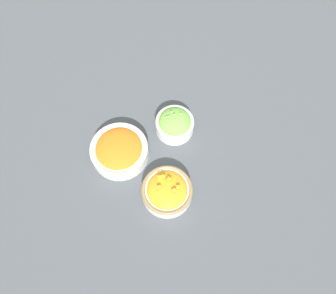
{
  "coord_description": "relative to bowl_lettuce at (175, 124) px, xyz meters",
  "views": [
    {
      "loc": [
        0.33,
        0.32,
        1.03
      ],
      "look_at": [
        0.0,
        0.0,
        0.03
      ],
      "focal_mm": 35.0,
      "sensor_mm": 36.0,
      "label": 1
    }
  ],
  "objects": [
    {
      "name": "bowl_carrots",
      "position": [
        0.2,
        -0.07,
        -0.0
      ],
      "size": [
        0.19,
        0.19,
        0.07
      ],
      "color": "silver",
      "rests_on": "ground_plane"
    },
    {
      "name": "ground_plane",
      "position": [
        0.08,
        0.04,
        -0.04
      ],
      "size": [
        3.0,
        3.0,
        0.0
      ],
      "primitive_type": "plane",
      "color": "#4C5156"
    },
    {
      "name": "bowl_lettuce",
      "position": [
        0.0,
        0.0,
        0.0
      ],
      "size": [
        0.13,
        0.13,
        0.09
      ],
      "color": "white",
      "rests_on": "ground_plane"
    },
    {
      "name": "bowl_squash",
      "position": [
        0.19,
        0.15,
        -0.01
      ],
      "size": [
        0.16,
        0.16,
        0.07
      ],
      "color": "white",
      "rests_on": "ground_plane"
    }
  ]
}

